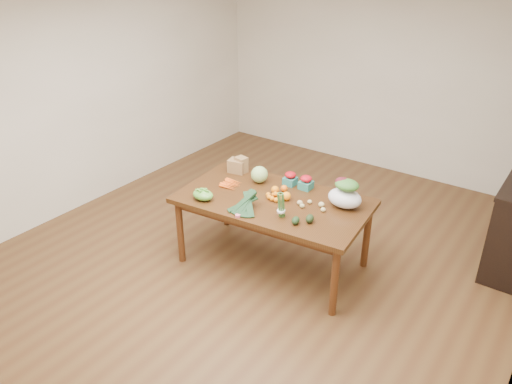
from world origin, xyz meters
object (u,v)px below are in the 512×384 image
Objects in this scene: paper_bag at (237,165)px; asparagus_bundle at (281,205)px; salad_bag at (345,195)px; kale_bunch at (243,204)px; dining_table at (273,232)px; cabbage at (259,174)px; mandarin_cluster at (276,195)px.

paper_bag is 1.07m from asparagus_bundle.
salad_bag reaches higher than paper_bag.
salad_bag is at bearing 36.02° from kale_bunch.
dining_table is 0.61m from asparagus_bundle.
paper_bag is 0.35m from cabbage.
paper_bag reaches higher than dining_table.
dining_table is at bearing -157.58° from salad_bag.
paper_bag is 1.30m from salad_bag.
kale_bunch is at bearing -138.41° from salad_bag.
paper_bag is 0.74m from mandarin_cluster.
cabbage is at bearing 106.30° from kale_bunch.
asparagus_bundle is (0.58, -0.48, 0.04)m from cabbage.
cabbage reaches higher than paper_bag.
salad_bag is at bearing 16.85° from dining_table.
dining_table is 0.86m from paper_bag.
asparagus_bundle reaches higher than dining_table.
dining_table is 7.34× the size of asparagus_bundle.
mandarin_cluster is (0.01, 0.02, 0.41)m from dining_table.
salad_bag is (0.71, 0.63, 0.05)m from kale_bunch.
dining_table is at bearing 71.64° from kale_bunch.
dining_table is at bearing -123.10° from mandarin_cluster.
salad_bag reaches higher than cabbage.
cabbage is at bearing 148.14° from mandarin_cluster.
asparagus_bundle is at bearing -48.67° from mandarin_cluster.
asparagus_bundle is (0.25, -0.25, 0.50)m from dining_table.
mandarin_cluster is at bearing -158.66° from salad_bag.
paper_bag is 1.39× the size of cabbage.
asparagus_bundle is (0.24, -0.27, 0.09)m from mandarin_cluster.
salad_bag is (1.30, -0.04, 0.04)m from paper_bag.
kale_bunch is at bearing -49.00° from paper_bag.
mandarin_cluster is 0.41m from kale_bunch.
asparagus_bundle reaches higher than salad_bag.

